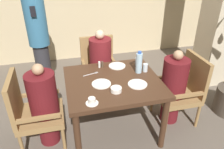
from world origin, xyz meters
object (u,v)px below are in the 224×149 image
at_px(chair_far_side, 99,66).
at_px(plate_main_left, 138,84).
at_px(plate_dessert_center, 101,84).
at_px(glass_tall_mid, 137,61).
at_px(teacup_with_saucer, 92,101).
at_px(diner_in_right_chair, 173,87).
at_px(glass_tall_near, 145,68).
at_px(bowl_small, 116,90).
at_px(chair_right_side, 183,88).
at_px(water_bottle, 139,63).
at_px(diner_in_left_chair, 44,105).
at_px(diner_in_far_chair, 101,65).
at_px(standing_host, 39,37).
at_px(plate_main_right, 117,66).
at_px(chair_left_side, 32,110).

bearing_deg(chair_far_side, plate_main_left, -76.98).
xyz_separation_m(plate_dessert_center, glass_tall_mid, (0.56, 0.36, 0.05)).
bearing_deg(teacup_with_saucer, diner_in_right_chair, 19.05).
bearing_deg(glass_tall_near, bowl_small, -143.00).
height_order(chair_right_side, water_bottle, water_bottle).
bearing_deg(glass_tall_mid, plate_dessert_center, -146.98).
xyz_separation_m(plate_dessert_center, bowl_small, (0.12, -0.18, 0.02)).
xyz_separation_m(diner_in_left_chair, glass_tall_mid, (1.21, 0.31, 0.26)).
xyz_separation_m(diner_in_far_chair, standing_host, (-0.85, 0.40, 0.38)).
xyz_separation_m(chair_far_side, standing_host, (-0.85, 0.26, 0.47)).
bearing_deg(bowl_small, teacup_with_saucer, -152.41).
relative_size(chair_far_side, diner_in_right_chair, 0.89).
height_order(diner_in_far_chair, bowl_small, diner_in_far_chair).
xyz_separation_m(bowl_small, water_bottle, (0.38, 0.35, 0.11)).
distance_m(diner_in_left_chair, water_bottle, 1.21).
relative_size(diner_in_far_chair, plate_main_left, 5.13).
height_order(chair_right_side, plate_dessert_center, chair_right_side).
distance_m(chair_far_side, chair_right_side, 1.30).
relative_size(diner_in_right_chair, teacup_with_saucer, 8.20).
xyz_separation_m(chair_far_side, plate_main_left, (0.24, -1.06, 0.26)).
height_order(standing_host, plate_main_right, standing_host).
bearing_deg(water_bottle, glass_tall_near, 2.02).
xyz_separation_m(diner_in_far_chair, bowl_small, (-0.03, -0.98, 0.20)).
bearing_deg(diner_in_right_chair, bowl_small, -164.14).
bearing_deg(glass_tall_mid, diner_in_left_chair, -165.78).
bearing_deg(chair_right_side, standing_host, 147.40).
distance_m(chair_far_side, standing_host, 1.00).
bearing_deg(water_bottle, diner_in_right_chair, -14.34).
xyz_separation_m(plate_main_left, plate_main_right, (-0.10, 0.50, 0.00)).
bearing_deg(teacup_with_saucer, water_bottle, 36.87).
height_order(diner_in_right_chair, glass_tall_near, diner_in_right_chair).
height_order(diner_in_far_chair, plate_main_right, diner_in_far_chair).
bearing_deg(teacup_with_saucer, bowl_small, 27.59).
bearing_deg(diner_in_far_chair, chair_far_side, 90.00).
height_order(chair_far_side, teacup_with_saucer, chair_far_side).
distance_m(chair_left_side, glass_tall_mid, 1.43).
height_order(diner_in_left_chair, chair_right_side, diner_in_left_chair).
xyz_separation_m(plate_dessert_center, glass_tall_near, (0.59, 0.17, 0.05)).
distance_m(chair_left_side, diner_in_far_chair, 1.21).
bearing_deg(plate_main_left, teacup_with_saucer, -158.12).
xyz_separation_m(plate_dessert_center, water_bottle, (0.50, 0.17, 0.12)).
xyz_separation_m(teacup_with_saucer, glass_tall_mid, (0.72, 0.69, 0.02)).
height_order(chair_far_side, glass_tall_mid, chair_far_side).
xyz_separation_m(plate_main_left, teacup_with_saucer, (-0.56, -0.22, 0.02)).
relative_size(chair_far_side, water_bottle, 3.32).
bearing_deg(diner_in_far_chair, chair_right_side, -38.15).
distance_m(diner_in_left_chair, diner_in_right_chair, 1.61).
bearing_deg(glass_tall_mid, glass_tall_near, -79.14).
xyz_separation_m(chair_left_side, plate_main_left, (1.19, -0.16, 0.26)).
xyz_separation_m(plate_main_left, water_bottle, (0.11, 0.28, 0.12)).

